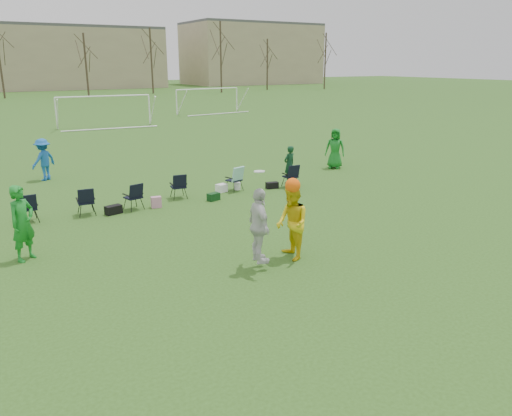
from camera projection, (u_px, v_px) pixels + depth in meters
ground at (288, 281)px, 11.94m from camera, size 260.00×260.00×0.00m
fielder_green_near at (22, 223)px, 12.95m from camera, size 0.88×0.83×2.03m
fielder_blue at (43, 160)px, 21.85m from camera, size 1.37×1.24×1.84m
fielder_green_far at (335, 148)px, 24.32m from camera, size 1.09×1.12×1.95m
center_contest at (279, 223)px, 12.74m from camera, size 1.89×1.31×2.53m
sideline_setup at (186, 187)px, 18.77m from camera, size 10.67×1.51×1.72m
goal_mid at (104, 102)px, 39.75m from camera, size 7.40×0.63×2.46m
goal_right at (208, 94)px, 50.58m from camera, size 7.35×1.14×2.46m
tree_line at (3, 61)px, 68.23m from camera, size 110.28×3.28×11.40m
building_row at (28, 56)px, 92.72m from camera, size 126.00×16.00×13.00m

